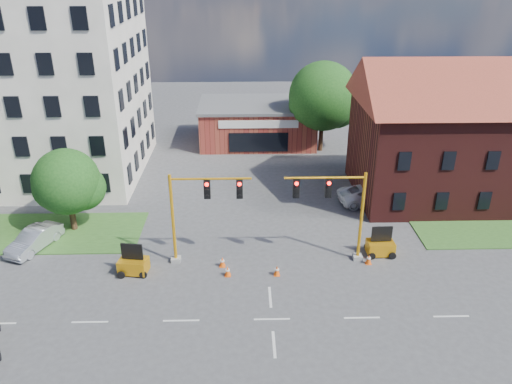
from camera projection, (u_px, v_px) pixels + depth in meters
ground at (272, 319)px, 27.53m from camera, size 120.00×120.00×0.00m
lane_markings at (275, 358)px, 24.80m from camera, size 60.00×36.00×0.01m
office_block at (27, 60)px, 42.63m from camera, size 18.40×15.40×20.60m
brick_shop at (257, 123)px, 53.82m from camera, size 12.40×8.40×4.30m
townhouse_row at (486, 127)px, 39.95m from camera, size 21.00×11.00×11.50m
tree_large at (327, 98)px, 49.93m from camera, size 7.28×6.93×9.21m
tree_nw_front at (71, 183)px, 35.27m from camera, size 4.95×4.71×6.22m
signal_mast_west at (198, 208)px, 31.22m from camera, size 5.30×0.60×6.20m
signal_mast_east at (337, 206)px, 31.42m from camera, size 5.30×0.60×6.20m
trailer_west at (133, 264)px, 31.39m from camera, size 1.92×1.43×2.01m
trailer_east at (380, 246)px, 33.39m from camera, size 1.80×1.24×2.01m
cone_a at (222, 262)px, 32.16m from camera, size 0.40×0.40×0.70m
cone_b at (228, 271)px, 31.20m from camera, size 0.40×0.40×0.70m
cone_c at (277, 271)px, 31.26m from camera, size 0.40×0.40×0.70m
cone_d at (369, 259)px, 32.46m from camera, size 0.40×0.40×0.70m
pickup_white at (372, 195)px, 40.47m from camera, size 5.75×3.23×1.52m
sedan_silver_front at (34, 239)px, 34.02m from camera, size 2.98×4.59×1.43m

